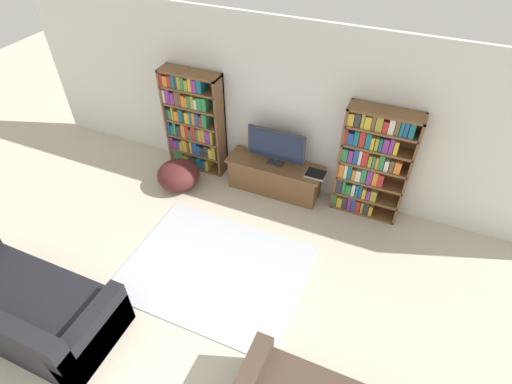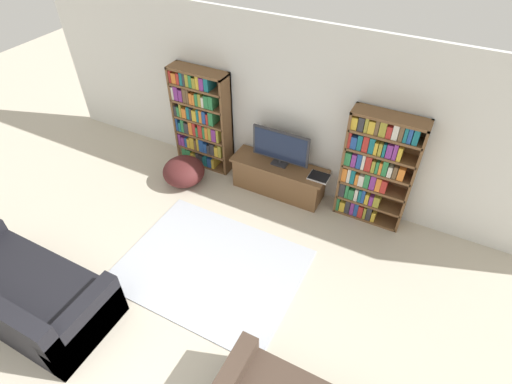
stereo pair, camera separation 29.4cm
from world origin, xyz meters
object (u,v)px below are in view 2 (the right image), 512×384
(couch_left_sectional, at_px, (24,295))
(beanbag_ottoman, at_px, (184,171))
(bookshelf_left, at_px, (201,120))
(tv_stand, at_px, (279,178))
(television, at_px, (281,147))
(laptop, at_px, (319,177))
(bookshelf_right, at_px, (375,167))

(couch_left_sectional, xyz_separation_m, beanbag_ottoman, (0.25, 2.81, -0.07))
(bookshelf_left, relative_size, beanbag_ottoman, 2.54)
(tv_stand, bearing_deg, beanbag_ottoman, -160.82)
(television, xyz_separation_m, laptop, (0.65, -0.03, -0.30))
(television, height_order, beanbag_ottoman, television)
(television, distance_m, couch_left_sectional, 3.78)
(bookshelf_left, distance_m, television, 1.45)
(bookshelf_right, xyz_separation_m, laptop, (-0.72, -0.12, -0.35))
(television, distance_m, laptop, 0.71)
(bookshelf_right, bearing_deg, bookshelf_left, -179.97)
(television, relative_size, beanbag_ottoman, 1.33)
(laptop, distance_m, beanbag_ottoman, 2.18)
(laptop, relative_size, beanbag_ottoman, 0.44)
(couch_left_sectional, bearing_deg, bookshelf_left, 85.83)
(tv_stand, bearing_deg, laptop, -1.09)
(tv_stand, distance_m, television, 0.57)
(couch_left_sectional, bearing_deg, beanbag_ottoman, 84.87)
(bookshelf_left, relative_size, tv_stand, 1.14)
(bookshelf_left, bearing_deg, tv_stand, -4.16)
(beanbag_ottoman, bearing_deg, tv_stand, 19.18)
(television, xyz_separation_m, beanbag_ottoman, (-1.45, -0.52, -0.61))
(couch_left_sectional, distance_m, beanbag_ottoman, 2.82)
(bookshelf_left, xyz_separation_m, couch_left_sectional, (-0.25, -3.42, -0.56))
(tv_stand, bearing_deg, bookshelf_left, 175.84)
(bookshelf_right, relative_size, tv_stand, 1.14)
(television, xyz_separation_m, couch_left_sectional, (-1.70, -3.33, -0.54))
(laptop, bearing_deg, beanbag_ottoman, -166.79)
(tv_stand, height_order, television, television)
(tv_stand, distance_m, couch_left_sectional, 3.73)
(laptop, height_order, couch_left_sectional, couch_left_sectional)
(tv_stand, distance_m, laptop, 0.70)
(bookshelf_left, bearing_deg, beanbag_ottoman, -89.76)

